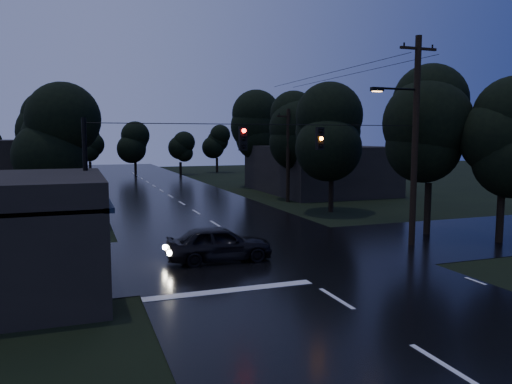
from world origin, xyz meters
TOP-DOWN VIEW (x-y plane):
  - ground at (0.00, 0.00)m, footprint 160.00×160.00m
  - main_road at (0.00, 30.00)m, footprint 12.00×120.00m
  - cross_street at (0.00, 12.00)m, footprint 60.00×9.00m
  - building_far_right at (14.00, 34.00)m, footprint 10.00×14.00m
  - building_far_left at (-14.00, 40.00)m, footprint 10.00×16.00m
  - utility_pole_main at (7.41, 11.00)m, footprint 3.50×0.30m
  - utility_pole_far at (8.30, 28.00)m, footprint 2.00×0.30m
  - anchor_pole_left at (-7.50, 11.00)m, footprint 0.18×0.18m
  - span_signals at (0.56, 10.99)m, footprint 15.00×0.37m
  - tree_corner_near at (10.00, 13.00)m, footprint 4.48×4.48m
  - tree_corner_far at (12.00, 10.00)m, footprint 3.92×3.92m
  - tree_left_a at (-9.00, 22.00)m, footprint 3.92×3.92m
  - tree_left_b at (-9.60, 30.00)m, footprint 4.20×4.20m
  - tree_left_c at (-10.20, 40.00)m, footprint 4.48×4.48m
  - tree_right_a at (9.00, 22.00)m, footprint 4.20×4.20m
  - tree_right_b at (9.60, 30.00)m, footprint 4.48×4.48m
  - tree_right_c at (10.20, 40.00)m, footprint 4.76×4.76m
  - car at (-2.22, 11.15)m, footprint 4.57×2.02m

SIDE VIEW (x-z plane):
  - ground at x=0.00m, z-range 0.00..0.00m
  - main_road at x=0.00m, z-range -0.01..0.01m
  - cross_street at x=0.00m, z-range -0.01..0.01m
  - car at x=-2.22m, z-range 0.00..1.53m
  - building_far_right at x=14.00m, z-range 0.00..4.40m
  - building_far_left at x=-14.00m, z-range 0.00..5.00m
  - anchor_pole_left at x=-7.50m, z-range 0.00..6.00m
  - utility_pole_far at x=8.30m, z-range 0.13..7.63m
  - tree_corner_far at x=12.00m, z-range 1.11..9.37m
  - tree_left_a at x=-9.00m, z-range 1.11..9.37m
  - span_signals at x=0.56m, z-range 4.69..5.80m
  - utility_pole_main at x=7.41m, z-range 0.26..10.26m
  - tree_left_b at x=-9.60m, z-range 1.19..10.04m
  - tree_right_a at x=9.00m, z-range 1.19..10.04m
  - tree_corner_near at x=10.00m, z-range 1.27..10.71m
  - tree_left_c at x=-10.20m, z-range 1.27..10.71m
  - tree_right_b at x=9.60m, z-range 1.27..10.71m
  - tree_right_c at x=10.20m, z-range 1.35..11.38m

